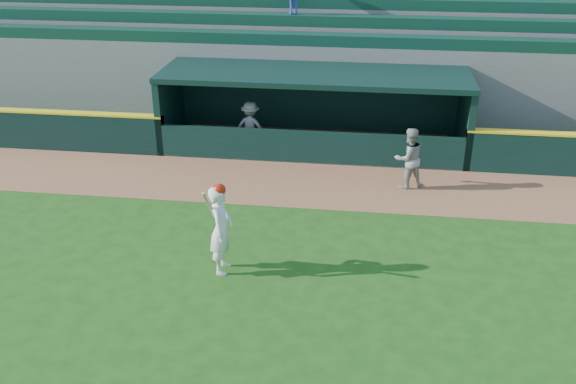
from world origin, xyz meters
name	(u,v)px	position (x,y,z in m)	size (l,w,h in m)	color
ground	(278,280)	(0.00, 0.00, 0.00)	(120.00, 120.00, 0.00)	#1B4912
warning_track	(304,184)	(0.00, 4.90, 0.01)	(40.00, 3.00, 0.01)	brown
dugout_player_front	(409,158)	(2.84, 5.11, 0.85)	(0.83, 0.65, 1.71)	gray
dugout_player_inside	(251,127)	(-1.91, 7.22, 0.80)	(1.03, 0.59, 1.60)	gray
dugout	(315,104)	(0.00, 8.00, 1.36)	(9.40, 2.80, 2.46)	slate
stands	(326,40)	(-0.03, 12.57, 2.40)	(34.50, 6.25, 7.55)	slate
batter_at_plate	(221,228)	(-1.23, 0.24, 1.01)	(0.51, 0.85, 2.05)	white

